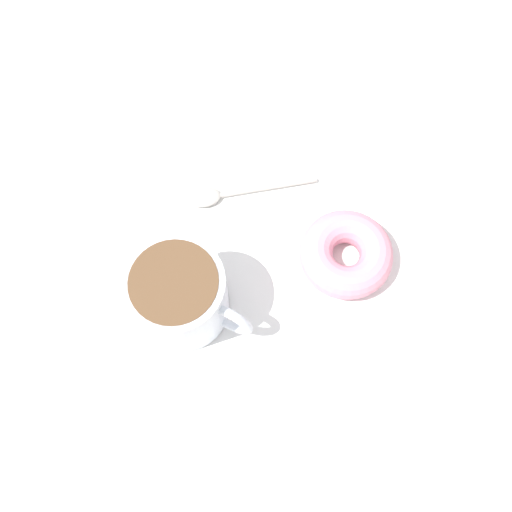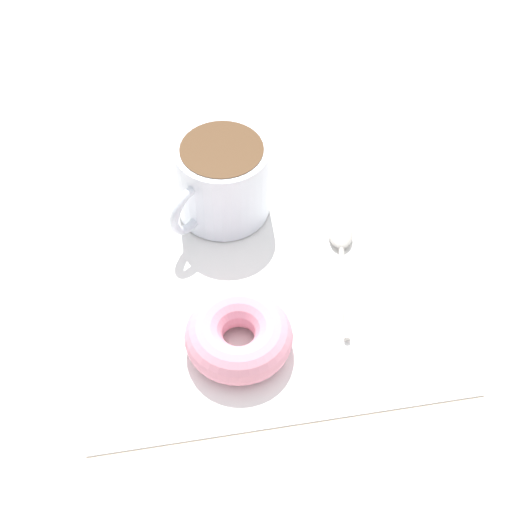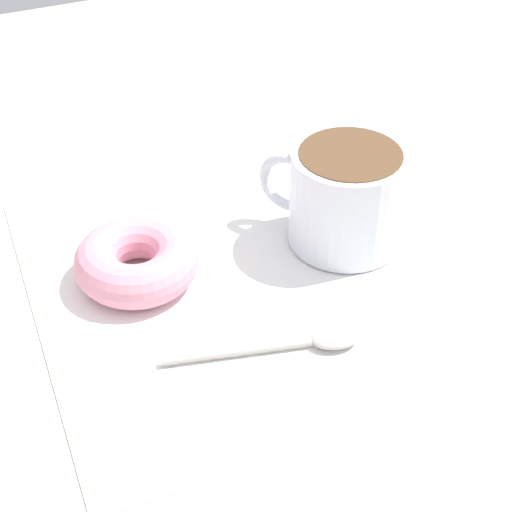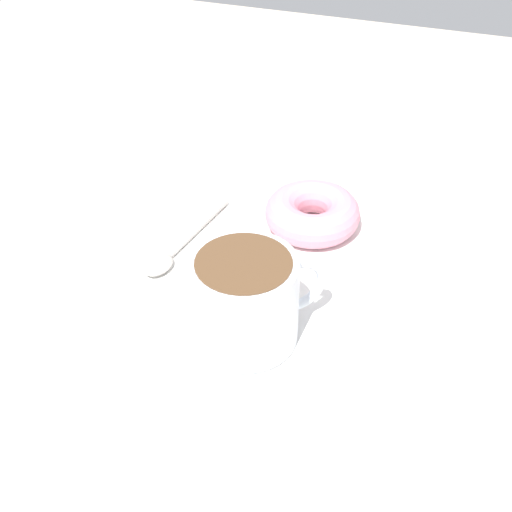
% 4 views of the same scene
% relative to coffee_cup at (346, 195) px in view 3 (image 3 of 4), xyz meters
% --- Properties ---
extents(ground_plane, '(1.20, 1.20, 0.02)m').
position_rel_coffee_cup_xyz_m(ground_plane, '(0.12, 0.00, -0.06)').
color(ground_plane, beige).
extents(napkin, '(0.36, 0.36, 0.00)m').
position_rel_coffee_cup_xyz_m(napkin, '(0.09, 0.02, -0.04)').
color(napkin, white).
rests_on(napkin, ground_plane).
extents(coffee_cup, '(0.10, 0.11, 0.08)m').
position_rel_coffee_cup_xyz_m(coffee_cup, '(0.00, 0.00, 0.00)').
color(coffee_cup, silver).
rests_on(coffee_cup, napkin).
extents(donut, '(0.10, 0.10, 0.04)m').
position_rel_coffee_cup_xyz_m(donut, '(0.17, -0.02, -0.03)').
color(donut, pink).
rests_on(donut, napkin).
extents(spoon, '(0.14, 0.05, 0.01)m').
position_rel_coffee_cup_xyz_m(spoon, '(0.09, 0.10, -0.04)').
color(spoon, '#B7B2A8').
rests_on(spoon, napkin).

